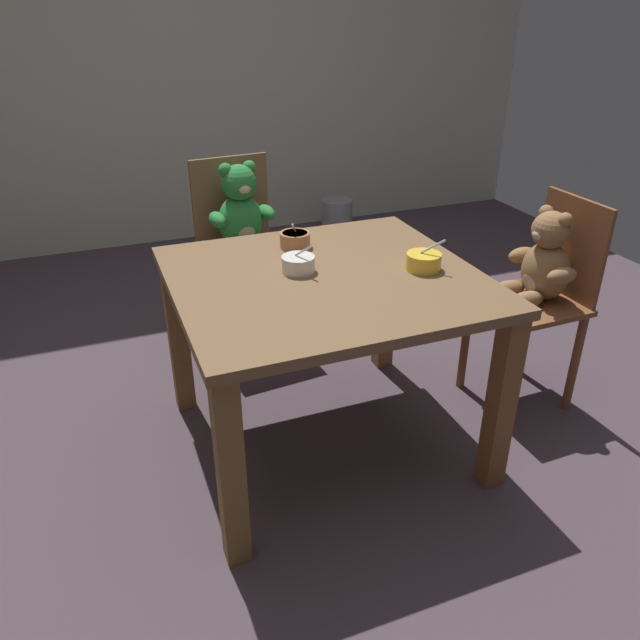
% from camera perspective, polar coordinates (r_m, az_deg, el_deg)
% --- Properties ---
extents(ground_plane, '(5.20, 5.20, 0.04)m').
position_cam_1_polar(ground_plane, '(2.51, 0.42, -11.30)').
color(ground_plane, '#4C3C46').
extents(wall_rear, '(5.20, 0.08, 2.98)m').
position_cam_1_polar(wall_rear, '(4.43, -13.28, 26.14)').
color(wall_rear, '#B9BCAD').
rests_on(wall_rear, ground_plane).
extents(dining_table, '(1.04, 0.98, 0.71)m').
position_cam_1_polar(dining_table, '(2.18, 0.48, 1.20)').
color(dining_table, brown).
rests_on(dining_table, ground_plane).
extents(teddy_chair_far_center, '(0.45, 0.45, 0.90)m').
position_cam_1_polar(teddy_chair_far_center, '(2.95, -7.12, 8.21)').
color(teddy_chair_far_center, brown).
rests_on(teddy_chair_far_center, ground_plane).
extents(teddy_chair_near_right, '(0.38, 0.39, 0.87)m').
position_cam_1_polar(teddy_chair_near_right, '(2.63, 19.73, 3.82)').
color(teddy_chair_near_right, brown).
rests_on(teddy_chair_near_right, ground_plane).
extents(porridge_bowl_terracotta_far_center, '(0.12, 0.12, 0.12)m').
position_cam_1_polar(porridge_bowl_terracotta_far_center, '(2.37, -2.32, 7.43)').
color(porridge_bowl_terracotta_far_center, '#B8764B').
rests_on(porridge_bowl_terracotta_far_center, dining_table).
extents(porridge_bowl_yellow_near_right, '(0.12, 0.12, 0.12)m').
position_cam_1_polar(porridge_bowl_yellow_near_right, '(2.20, 9.54, 5.39)').
color(porridge_bowl_yellow_near_right, yellow).
rests_on(porridge_bowl_yellow_near_right, dining_table).
extents(porridge_bowl_white_center, '(0.12, 0.12, 0.11)m').
position_cam_1_polar(porridge_bowl_white_center, '(2.15, -2.02, 5.22)').
color(porridge_bowl_white_center, silver).
rests_on(porridge_bowl_white_center, dining_table).
extents(metal_pail, '(0.22, 0.22, 0.28)m').
position_cam_1_polar(metal_pail, '(4.53, 1.57, 9.37)').
color(metal_pail, '#93969B').
rests_on(metal_pail, ground_plane).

